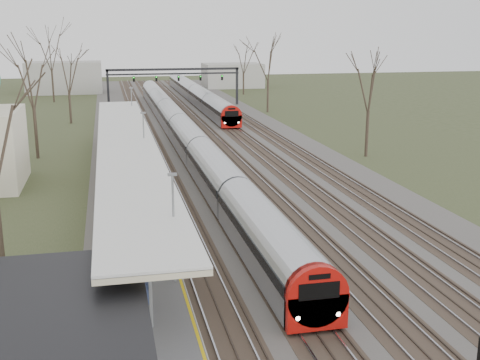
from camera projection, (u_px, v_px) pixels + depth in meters
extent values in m
cube|color=#474442|center=(202.00, 139.00, 67.69)|extent=(24.00, 160.00, 0.10)
cube|color=#4C3828|center=(149.00, 141.00, 66.42)|extent=(2.60, 160.00, 0.06)
cube|color=gray|center=(142.00, 140.00, 66.25)|extent=(0.07, 160.00, 0.12)
cube|color=gray|center=(155.00, 140.00, 66.55)|extent=(0.07, 160.00, 0.12)
cube|color=#4C3828|center=(180.00, 139.00, 67.15)|extent=(2.60, 160.00, 0.06)
cube|color=gray|center=(174.00, 139.00, 66.99)|extent=(0.07, 160.00, 0.12)
cube|color=gray|center=(186.00, 138.00, 67.29)|extent=(0.07, 160.00, 0.12)
cube|color=#4C3828|center=(211.00, 138.00, 67.89)|extent=(2.60, 160.00, 0.06)
cube|color=gray|center=(205.00, 138.00, 67.72)|extent=(0.07, 160.00, 0.12)
cube|color=gray|center=(217.00, 137.00, 68.02)|extent=(0.07, 160.00, 0.12)
cube|color=#4C3828|center=(241.00, 137.00, 68.62)|extent=(2.60, 160.00, 0.06)
cube|color=gray|center=(235.00, 137.00, 68.45)|extent=(0.07, 160.00, 0.12)
cube|color=gray|center=(247.00, 136.00, 68.76)|extent=(0.07, 160.00, 0.12)
cube|color=#4C3828|center=(271.00, 136.00, 69.36)|extent=(2.60, 160.00, 0.06)
cube|color=gray|center=(265.00, 135.00, 69.19)|extent=(0.07, 160.00, 0.12)
cube|color=gray|center=(277.00, 135.00, 69.49)|extent=(0.07, 160.00, 0.12)
cube|color=#9E9B93|center=(126.00, 175.00, 49.11)|extent=(3.50, 69.00, 1.00)
cylinder|color=slate|center=(151.00, 291.00, 22.59)|extent=(0.14, 0.14, 3.00)
cylinder|color=slate|center=(139.00, 225.00, 30.16)|extent=(0.14, 0.14, 3.00)
cylinder|color=slate|center=(131.00, 186.00, 37.73)|extent=(0.14, 0.14, 3.00)
cylinder|color=slate|center=(127.00, 160.00, 45.31)|extent=(0.14, 0.14, 3.00)
cylinder|color=slate|center=(123.00, 141.00, 52.88)|extent=(0.14, 0.14, 3.00)
cylinder|color=slate|center=(121.00, 127.00, 60.46)|extent=(0.14, 0.14, 3.00)
cube|color=silver|center=(126.00, 142.00, 43.98)|extent=(4.10, 50.00, 0.12)
cube|color=beige|center=(126.00, 144.00, 44.03)|extent=(4.10, 50.00, 0.25)
cube|color=silver|center=(53.00, 350.00, 20.19)|extent=(6.00, 9.00, 3.20)
cube|color=black|center=(108.00, 89.00, 93.27)|extent=(0.35, 0.35, 6.00)
cube|color=black|center=(237.00, 86.00, 97.57)|extent=(0.35, 0.35, 6.00)
cube|color=black|center=(173.00, 69.00, 94.72)|extent=(21.00, 0.35, 0.35)
cube|color=black|center=(174.00, 74.00, 94.89)|extent=(21.00, 0.25, 0.25)
cube|color=black|center=(134.00, 79.00, 93.56)|extent=(0.32, 0.22, 0.85)
sphere|color=#0CFF19|center=(134.00, 77.00, 93.36)|extent=(0.16, 0.16, 0.16)
cube|color=black|center=(156.00, 79.00, 94.29)|extent=(0.32, 0.22, 0.85)
sphere|color=#0CFF19|center=(156.00, 77.00, 94.10)|extent=(0.16, 0.16, 0.16)
cube|color=black|center=(179.00, 78.00, 95.03)|extent=(0.32, 0.22, 0.85)
sphere|color=#0CFF19|center=(179.00, 77.00, 94.83)|extent=(0.16, 0.16, 0.16)
cube|color=black|center=(200.00, 78.00, 95.76)|extent=(0.32, 0.22, 0.85)
sphere|color=#0CFF19|center=(201.00, 76.00, 95.57)|extent=(0.16, 0.16, 0.16)
cube|color=black|center=(222.00, 77.00, 96.49)|extent=(0.32, 0.22, 0.85)
sphere|color=#0CFF19|center=(222.00, 76.00, 96.30)|extent=(0.16, 0.16, 0.16)
cylinder|color=#2D231C|center=(36.00, 133.00, 56.90)|extent=(0.30, 0.30, 4.95)
cylinder|color=#2D231C|center=(367.00, 134.00, 57.78)|extent=(0.30, 0.30, 4.50)
cube|color=#ABAEB6|center=(180.00, 131.00, 66.64)|extent=(2.55, 90.00, 1.60)
cylinder|color=#ABAEB6|center=(180.00, 125.00, 66.48)|extent=(2.60, 89.70, 2.60)
cube|color=black|center=(180.00, 124.00, 66.46)|extent=(2.62, 89.40, 0.55)
cube|color=#AA0E09|center=(316.00, 311.00, 24.14)|extent=(2.55, 0.50, 1.50)
cylinder|color=#AA0E09|center=(316.00, 295.00, 24.02)|extent=(2.60, 0.60, 2.60)
cube|color=black|center=(319.00, 291.00, 23.69)|extent=(1.70, 0.12, 0.70)
sphere|color=white|center=(298.00, 318.00, 23.80)|extent=(0.22, 0.22, 0.22)
sphere|color=white|center=(338.00, 314.00, 24.15)|extent=(0.22, 0.22, 0.22)
cube|color=black|center=(180.00, 139.00, 66.86)|extent=(1.80, 89.00, 0.35)
cube|color=#ABAEB6|center=(196.00, 96.00, 101.90)|extent=(2.55, 60.00, 1.60)
cylinder|color=#ABAEB6|center=(196.00, 92.00, 101.75)|extent=(2.60, 59.70, 2.60)
cube|color=black|center=(196.00, 91.00, 101.72)|extent=(2.62, 59.40, 0.55)
cube|color=#AA0E09|center=(231.00, 122.00, 73.61)|extent=(2.55, 0.50, 1.50)
cylinder|color=#AA0E09|center=(231.00, 116.00, 73.48)|extent=(2.60, 0.60, 2.60)
cube|color=black|center=(232.00, 114.00, 73.16)|extent=(1.70, 0.12, 0.70)
sphere|color=white|center=(225.00, 123.00, 73.26)|extent=(0.22, 0.22, 0.22)
sphere|color=white|center=(238.00, 122.00, 73.62)|extent=(0.22, 0.22, 0.22)
cube|color=black|center=(196.00, 101.00, 102.13)|extent=(1.80, 59.00, 0.35)
imported|color=navy|center=(147.00, 290.00, 24.23)|extent=(0.60, 0.72, 1.67)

